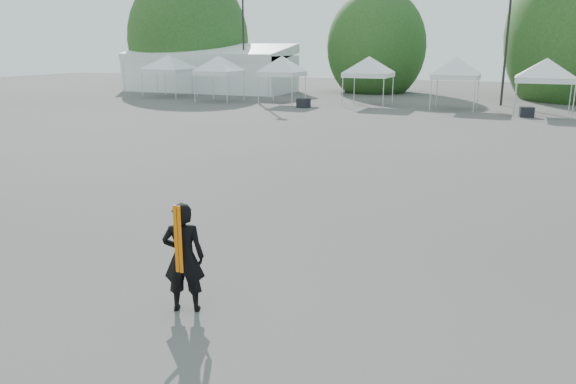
% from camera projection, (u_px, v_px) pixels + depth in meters
% --- Properties ---
extents(ground, '(120.00, 120.00, 0.00)m').
position_uv_depth(ground, '(270.00, 247.00, 11.56)').
color(ground, '#474442').
rests_on(ground, ground).
extents(marquee, '(15.00, 6.25, 4.23)m').
position_uv_depth(marquee, '(210.00, 69.00, 50.54)').
color(marquee, white).
rests_on(marquee, ground).
extents(light_pole_west, '(0.60, 0.25, 10.30)m').
position_uv_depth(light_pole_west, '(243.00, 24.00, 47.18)').
color(light_pole_west, black).
rests_on(light_pole_west, ground).
extents(light_pole_east, '(0.60, 0.25, 9.80)m').
position_uv_depth(light_pole_east, '(509.00, 23.00, 37.59)').
color(light_pole_east, black).
rests_on(light_pole_east, ground).
extents(tree_far_w, '(4.80, 4.80, 7.30)m').
position_uv_depth(tree_far_w, '(189.00, 40.00, 54.06)').
color(tree_far_w, '#382314').
rests_on(tree_far_w, ground).
extents(tree_mid_w, '(4.16, 4.16, 6.33)m').
position_uv_depth(tree_mid_w, '(376.00, 47.00, 49.25)').
color(tree_mid_w, '#382314').
rests_on(tree_mid_w, ground).
extents(tent_a, '(4.68, 4.68, 3.88)m').
position_uv_depth(tent_a, '(169.00, 58.00, 44.74)').
color(tent_a, silver).
rests_on(tent_a, ground).
extents(tent_b, '(4.06, 4.06, 3.88)m').
position_uv_depth(tent_b, '(219.00, 59.00, 41.13)').
color(tent_b, silver).
rests_on(tent_b, ground).
extents(tent_c, '(3.93, 3.93, 3.88)m').
position_uv_depth(tent_c, '(282.00, 60.00, 39.68)').
color(tent_c, silver).
rests_on(tent_c, ground).
extents(tent_d, '(4.26, 4.26, 3.88)m').
position_uv_depth(tent_d, '(369.00, 60.00, 38.23)').
color(tent_d, silver).
rests_on(tent_d, ground).
extents(tent_e, '(4.06, 4.06, 3.88)m').
position_uv_depth(tent_e, '(457.00, 61.00, 35.95)').
color(tent_e, silver).
rests_on(tent_e, ground).
extents(tent_f, '(4.66, 4.66, 3.88)m').
position_uv_depth(tent_f, '(547.00, 63.00, 32.84)').
color(tent_f, silver).
rests_on(tent_f, ground).
extents(man, '(0.75, 0.63, 1.75)m').
position_uv_depth(man, '(184.00, 257.00, 8.59)').
color(man, black).
rests_on(man, ground).
extents(crate_west, '(0.92, 0.81, 0.60)m').
position_uv_depth(crate_west, '(303.00, 103.00, 37.53)').
color(crate_west, black).
rests_on(crate_west, ground).
extents(crate_mid, '(0.85, 0.71, 0.60)m').
position_uv_depth(crate_mid, '(527.00, 112.00, 32.48)').
color(crate_mid, black).
rests_on(crate_mid, ground).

